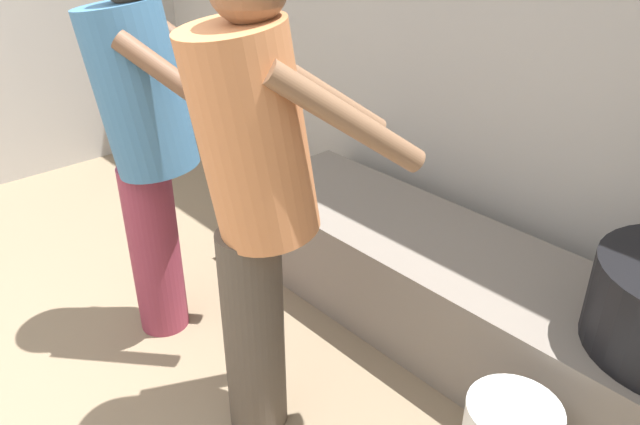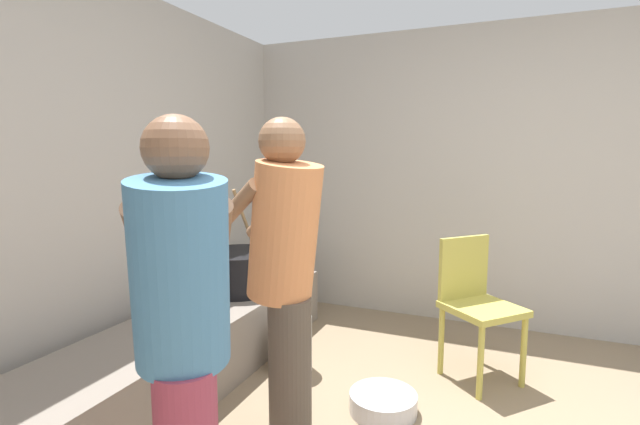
{
  "view_description": "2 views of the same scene",
  "coord_description": "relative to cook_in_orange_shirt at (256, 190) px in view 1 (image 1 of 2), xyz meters",
  "views": [
    {
      "loc": [
        1.59,
        0.2,
        1.67
      ],
      "look_at": [
        0.4,
        1.27,
        0.81
      ],
      "focal_mm": 34.44,
      "sensor_mm": 36.0,
      "label": 1
    },
    {
      "loc": [
        -1.5,
        0.2,
        1.4
      ],
      "look_at": [
        0.9,
        1.21,
        1.07
      ],
      "focal_mm": 25.52,
      "sensor_mm": 36.0,
      "label": 2
    }
  ],
  "objects": [
    {
      "name": "block_enclosure_rear",
      "position": [
        -0.29,
        1.36,
        0.31
      ],
      "size": [
        5.1,
        0.2,
        2.41
      ],
      "primitive_type": "cube",
      "color": "#ADA8A0",
      "rests_on": "ground_plane"
    },
    {
      "name": "hearth_ledge",
      "position": [
        0.37,
        0.84,
        -0.68
      ],
      "size": [
        2.58,
        0.6,
        0.42
      ],
      "primitive_type": "cube",
      "color": "slate",
      "rests_on": "ground_plane"
    },
    {
      "name": "cook_in_orange_shirt",
      "position": [
        0.0,
        0.0,
        0.0
      ],
      "size": [
        0.55,
        0.73,
        1.56
      ],
      "color": "#4C4238",
      "rests_on": "ground_plane"
    },
    {
      "name": "cook_in_blue_shirt",
      "position": [
        -0.68,
        0.01,
        -0.03
      ],
      "size": [
        0.7,
        0.65,
        1.52
      ],
      "color": "#8C3347",
      "rests_on": "ground_plane"
    }
  ]
}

